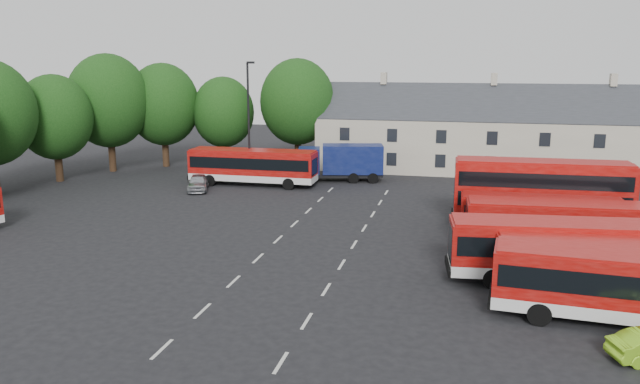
{
  "coord_description": "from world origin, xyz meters",
  "views": [
    {
      "loc": [
        11.52,
        -35.14,
        11.48
      ],
      "look_at": [
        1.64,
        6.9,
        2.2
      ],
      "focal_mm": 35.0,
      "sensor_mm": 36.0,
      "label": 1
    }
  ],
  "objects_px": {
    "bus_row_a": "(631,283)",
    "box_truck": "(342,161)",
    "bus_dd_south": "(541,190)",
    "lamppost": "(249,120)",
    "silver_car": "(198,183)"
  },
  "relations": [
    {
      "from": "lamppost",
      "to": "bus_dd_south",
      "type": "bearing_deg",
      "value": -22.8
    },
    {
      "from": "bus_dd_south",
      "to": "lamppost",
      "type": "distance_m",
      "value": 26.9
    },
    {
      "from": "bus_row_a",
      "to": "silver_car",
      "type": "bearing_deg",
      "value": 148.3
    },
    {
      "from": "silver_car",
      "to": "lamppost",
      "type": "height_order",
      "value": "lamppost"
    },
    {
      "from": "bus_row_a",
      "to": "box_truck",
      "type": "xyz_separation_m",
      "value": [
        -18.63,
        29.46,
        -0.0
      ]
    },
    {
      "from": "bus_row_a",
      "to": "bus_dd_south",
      "type": "bearing_deg",
      "value": 102.26
    },
    {
      "from": "silver_car",
      "to": "lamppost",
      "type": "distance_m",
      "value": 7.5
    },
    {
      "from": "bus_row_a",
      "to": "box_truck",
      "type": "height_order",
      "value": "box_truck"
    },
    {
      "from": "bus_row_a",
      "to": "silver_car",
      "type": "relative_size",
      "value": 2.78
    },
    {
      "from": "bus_dd_south",
      "to": "silver_car",
      "type": "height_order",
      "value": "bus_dd_south"
    },
    {
      "from": "bus_row_a",
      "to": "silver_car",
      "type": "height_order",
      "value": "bus_row_a"
    },
    {
      "from": "bus_dd_south",
      "to": "box_truck",
      "type": "relative_size",
      "value": 1.4
    },
    {
      "from": "silver_car",
      "to": "box_truck",
      "type": "bearing_deg",
      "value": 12.21
    },
    {
      "from": "bus_row_a",
      "to": "silver_car",
      "type": "xyz_separation_m",
      "value": [
        -30.17,
        22.24,
        -1.24
      ]
    },
    {
      "from": "bus_dd_south",
      "to": "silver_car",
      "type": "distance_m",
      "value": 28.81
    }
  ]
}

